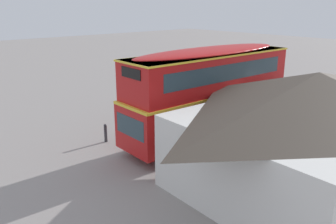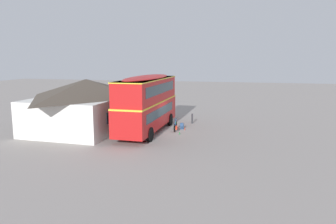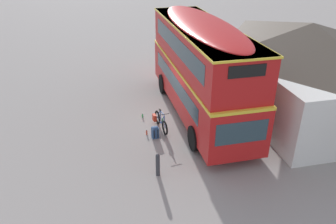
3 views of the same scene
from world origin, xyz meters
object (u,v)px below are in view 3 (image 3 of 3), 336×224
object	(u,v)px
double_decker_bus	(200,65)
kerb_bollard	(158,164)
water_bottle_green_metal	(142,116)
water_bottle_red_squeeze	(147,132)
touring_bicycle	(160,121)
backpack_on_ground	(155,132)

from	to	relation	value
double_decker_bus	kerb_bollard	bearing A→B (deg)	-35.99
water_bottle_green_metal	water_bottle_red_squeeze	distance (m)	1.70
touring_bicycle	water_bottle_green_metal	xyz separation A→B (m)	(-1.28, -0.62, -0.27)
double_decker_bus	backpack_on_ground	distance (m)	3.92
water_bottle_red_squeeze	water_bottle_green_metal	bearing A→B (deg)	175.84
water_bottle_red_squeeze	touring_bicycle	bearing A→B (deg)	119.03
backpack_on_ground	touring_bicycle	bearing A→B (deg)	150.88
water_bottle_green_metal	water_bottle_red_squeeze	bearing A→B (deg)	-4.16
touring_bicycle	water_bottle_green_metal	world-z (taller)	touring_bicycle
double_decker_bus	touring_bicycle	size ratio (longest dim) A/B	5.62
kerb_bollard	water_bottle_red_squeeze	bearing A→B (deg)	176.77
touring_bicycle	water_bottle_green_metal	bearing A→B (deg)	-154.09
touring_bicycle	backpack_on_ground	world-z (taller)	touring_bicycle
double_decker_bus	water_bottle_green_metal	size ratio (longest dim) A/B	46.63
touring_bicycle	backpack_on_ground	xyz separation A→B (m)	(0.76, -0.42, -0.08)
water_bottle_green_metal	backpack_on_ground	bearing A→B (deg)	5.60
double_decker_bus	backpack_on_ground	xyz separation A→B (m)	(1.67, -2.66, -2.35)
water_bottle_green_metal	kerb_bollard	world-z (taller)	kerb_bollard
water_bottle_green_metal	water_bottle_red_squeeze	size ratio (longest dim) A/B	0.90
backpack_on_ground	kerb_bollard	bearing A→B (deg)	-10.46
double_decker_bus	touring_bicycle	bearing A→B (deg)	-67.81
water_bottle_red_squeeze	kerb_bollard	bearing A→B (deg)	-3.23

